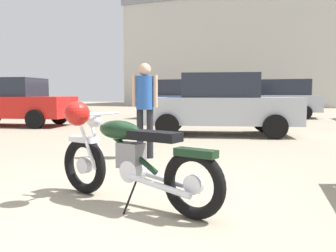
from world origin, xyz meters
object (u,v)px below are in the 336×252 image
object	(u,v)px
white_estate_far	(198,98)
red_hatchback_near	(209,97)
blue_hatchback_right	(219,104)
pale_sedan_back	(12,102)
vintage_motorcycle	(127,157)
dark_sedan_left	(279,98)
bystander	(145,100)

from	to	relation	value
white_estate_far	red_hatchback_near	xyz separation A→B (m)	(-0.53, 5.45, -0.02)
blue_hatchback_right	white_estate_far	bearing A→B (deg)	-82.96
pale_sedan_back	blue_hatchback_right	distance (m)	7.38
blue_hatchback_right	vintage_motorcycle	bearing A→B (deg)	79.32
blue_hatchback_right	white_estate_far	size ratio (longest dim) A/B	0.92
blue_hatchback_right	dark_sedan_left	world-z (taller)	dark_sedan_left
dark_sedan_left	white_estate_far	size ratio (longest dim) A/B	0.82
pale_sedan_back	dark_sedan_left	size ratio (longest dim) A/B	1.12
bystander	blue_hatchback_right	xyz separation A→B (m)	(0.69, 3.89, -0.18)
vintage_motorcycle	white_estate_far	world-z (taller)	white_estate_far
bystander	dark_sedan_left	bearing A→B (deg)	-18.81
vintage_motorcycle	pale_sedan_back	distance (m)	10.07
dark_sedan_left	red_hatchback_near	bearing A→B (deg)	-38.19
pale_sedan_back	blue_hatchback_right	xyz separation A→B (m)	(7.37, -0.43, 0.00)
vintage_motorcycle	red_hatchback_near	xyz separation A→B (m)	(-2.42, 17.33, 0.43)
dark_sedan_left	white_estate_far	distance (m)	4.08
red_hatchback_near	vintage_motorcycle	bearing A→B (deg)	92.30
blue_hatchback_right	red_hatchback_near	xyz separation A→B (m)	(-2.35, 10.97, 0.08)
dark_sedan_left	white_estate_far	bearing A→B (deg)	33.20
white_estate_far	bystander	bearing A→B (deg)	-78.69
blue_hatchback_right	red_hatchback_near	distance (m)	11.22
bystander	blue_hatchback_right	distance (m)	3.96
pale_sedan_back	vintage_motorcycle	bearing A→B (deg)	128.81
vintage_motorcycle	pale_sedan_back	size ratio (longest dim) A/B	0.46
bystander	red_hatchback_near	xyz separation A→B (m)	(-1.66, 14.87, -0.10)
pale_sedan_back	red_hatchback_near	bearing A→B (deg)	-124.24
red_hatchback_near	pale_sedan_back	bearing A→B (deg)	58.93
bystander	white_estate_far	world-z (taller)	white_estate_far
blue_hatchback_right	white_estate_far	world-z (taller)	white_estate_far
blue_hatchback_right	pale_sedan_back	bearing A→B (deg)	-14.56
dark_sedan_left	white_estate_far	xyz separation A→B (m)	(-3.47, -2.16, 0.02)
dark_sedan_left	bystander	bearing A→B (deg)	79.92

